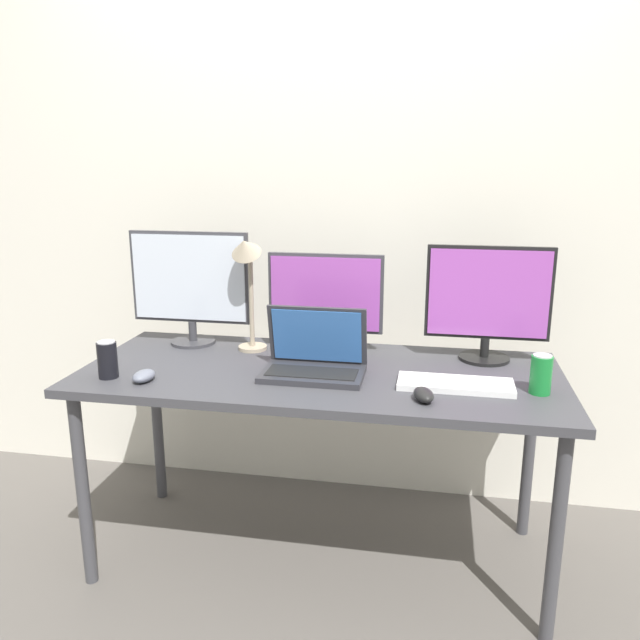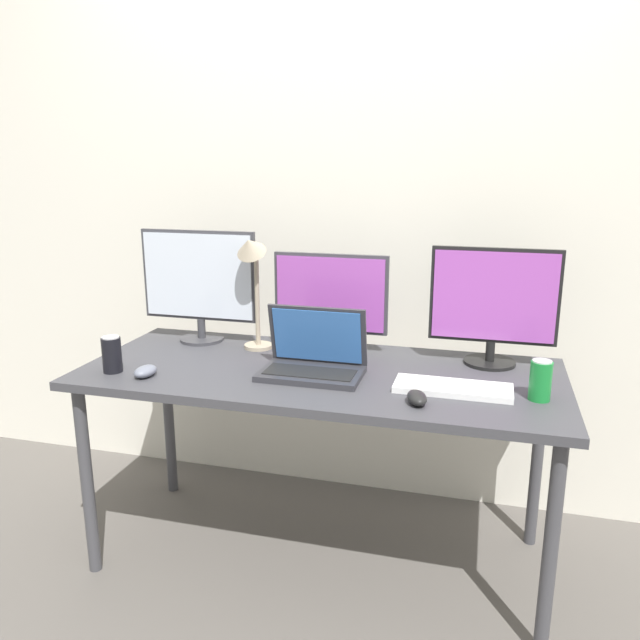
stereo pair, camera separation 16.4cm
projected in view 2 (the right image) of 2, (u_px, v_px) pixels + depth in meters
The scene contains 13 objects.
ground_plane at pixel (320, 555), 2.36m from camera, with size 16.00×16.00×0.00m, color #5B5651.
wall_back at pixel (357, 197), 2.59m from camera, with size 7.00×0.08×2.60m, color silver.
work_desk at pixel (320, 387), 2.19m from camera, with size 1.66×0.71×0.74m.
monitor_left at pixel (199, 281), 2.47m from camera, with size 0.48×0.18×0.45m.
monitor_center at pixel (330, 300), 2.36m from camera, with size 0.44×0.18×0.37m.
monitor_right at pixel (494, 303), 2.18m from camera, with size 0.44×0.18×0.42m.
laptop_silver at pixel (314, 359), 2.12m from camera, with size 0.34×0.22×0.23m.
keyboard_main at pixel (453, 388), 1.97m from camera, with size 0.37×0.14×0.02m, color white.
mouse_by_keyboard at pixel (417, 398), 1.87m from camera, with size 0.06×0.10×0.04m, color black.
mouse_by_laptop at pixel (145, 371), 2.10m from camera, with size 0.06×0.10×0.04m, color slate.
soda_can_near_keyboard at pixel (540, 380), 1.89m from camera, with size 0.07×0.07×0.13m.
soda_can_by_laptop at pixel (112, 354), 2.14m from camera, with size 0.07×0.07×0.13m.
desk_lamp at pixel (252, 270), 2.31m from camera, with size 0.11×0.18×0.46m.
Camera 2 is at (0.54, -1.99, 1.45)m, focal length 35.00 mm.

